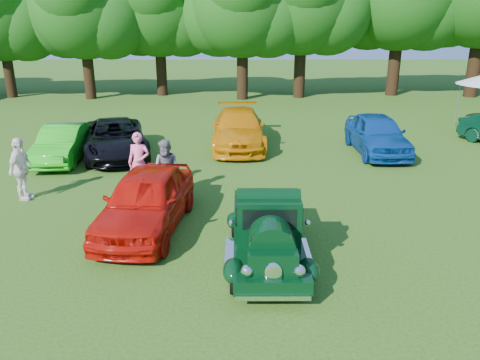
{
  "coord_description": "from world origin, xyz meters",
  "views": [
    {
      "loc": [
        0.19,
        -10.34,
        5.32
      ],
      "look_at": [
        0.23,
        2.06,
        1.1
      ],
      "focal_mm": 35.0,
      "sensor_mm": 36.0,
      "label": 1
    }
  ],
  "objects_px": {
    "red_convertible": "(146,200)",
    "back_car_orange": "(238,129)",
    "hero_pickup": "(267,231)",
    "back_car_blue": "(377,134)",
    "spectator_white": "(21,169)",
    "spectator_grey": "(167,169)",
    "back_car_black": "(115,138)",
    "spectator_pink": "(139,162)",
    "back_car_lime": "(63,144)"
  },
  "relations": [
    {
      "from": "red_convertible",
      "to": "back_car_blue",
      "type": "distance_m",
      "value": 11.27
    },
    {
      "from": "back_car_orange",
      "to": "back_car_blue",
      "type": "distance_m",
      "value": 5.95
    },
    {
      "from": "spectator_pink",
      "to": "back_car_lime",
      "type": "bearing_deg",
      "value": 141.29
    },
    {
      "from": "hero_pickup",
      "to": "back_car_blue",
      "type": "xyz_separation_m",
      "value": [
        5.17,
        9.39,
        0.1
      ]
    },
    {
      "from": "spectator_pink",
      "to": "spectator_grey",
      "type": "xyz_separation_m",
      "value": [
        0.99,
        -0.59,
        -0.05
      ]
    },
    {
      "from": "spectator_pink",
      "to": "spectator_grey",
      "type": "relative_size",
      "value": 1.05
    },
    {
      "from": "spectator_white",
      "to": "spectator_grey",
      "type": "bearing_deg",
      "value": -83.12
    },
    {
      "from": "hero_pickup",
      "to": "back_car_black",
      "type": "relative_size",
      "value": 0.8
    },
    {
      "from": "back_car_lime",
      "to": "back_car_black",
      "type": "bearing_deg",
      "value": 16.82
    },
    {
      "from": "back_car_black",
      "to": "spectator_pink",
      "type": "height_order",
      "value": "spectator_pink"
    },
    {
      "from": "back_car_black",
      "to": "spectator_white",
      "type": "xyz_separation_m",
      "value": [
        -1.64,
        -5.03,
        0.25
      ]
    },
    {
      "from": "back_car_blue",
      "to": "spectator_white",
      "type": "distance_m",
      "value": 13.7
    },
    {
      "from": "back_car_lime",
      "to": "spectator_grey",
      "type": "distance_m",
      "value": 6.3
    },
    {
      "from": "red_convertible",
      "to": "back_car_lime",
      "type": "height_order",
      "value": "red_convertible"
    },
    {
      "from": "back_car_black",
      "to": "spectator_grey",
      "type": "relative_size",
      "value": 2.85
    },
    {
      "from": "back_car_black",
      "to": "spectator_pink",
      "type": "xyz_separation_m",
      "value": [
        1.86,
        -4.28,
        0.24
      ]
    },
    {
      "from": "back_car_lime",
      "to": "back_car_orange",
      "type": "height_order",
      "value": "back_car_orange"
    },
    {
      "from": "back_car_orange",
      "to": "spectator_grey",
      "type": "height_order",
      "value": "spectator_grey"
    },
    {
      "from": "back_car_orange",
      "to": "hero_pickup",
      "type": "bearing_deg",
      "value": -87.49
    },
    {
      "from": "red_convertible",
      "to": "back_car_orange",
      "type": "distance_m",
      "value": 9.05
    },
    {
      "from": "hero_pickup",
      "to": "back_car_blue",
      "type": "relative_size",
      "value": 0.88
    },
    {
      "from": "hero_pickup",
      "to": "back_car_orange",
      "type": "height_order",
      "value": "hero_pickup"
    },
    {
      "from": "back_car_orange",
      "to": "spectator_pink",
      "type": "distance_m",
      "value": 6.63
    },
    {
      "from": "back_car_black",
      "to": "spectator_grey",
      "type": "bearing_deg",
      "value": -76.31
    },
    {
      "from": "hero_pickup",
      "to": "back_car_lime",
      "type": "bearing_deg",
      "value": 132.98
    },
    {
      "from": "back_car_blue",
      "to": "spectator_white",
      "type": "xyz_separation_m",
      "value": [
        -12.57,
        -5.45,
        0.17
      ]
    },
    {
      "from": "red_convertible",
      "to": "back_car_blue",
      "type": "relative_size",
      "value": 0.98
    },
    {
      "from": "back_car_lime",
      "to": "spectator_grey",
      "type": "height_order",
      "value": "spectator_grey"
    },
    {
      "from": "spectator_pink",
      "to": "spectator_white",
      "type": "distance_m",
      "value": 3.59
    },
    {
      "from": "hero_pickup",
      "to": "spectator_grey",
      "type": "xyz_separation_m",
      "value": [
        -2.91,
        4.1,
        0.21
      ]
    },
    {
      "from": "back_car_lime",
      "to": "spectator_grey",
      "type": "bearing_deg",
      "value": -45.36
    },
    {
      "from": "red_convertible",
      "to": "back_car_black",
      "type": "relative_size",
      "value": 0.89
    },
    {
      "from": "back_car_black",
      "to": "back_car_lime",
      "type": "bearing_deg",
      "value": -175.39
    },
    {
      "from": "spectator_white",
      "to": "spectator_pink",
      "type": "bearing_deg",
      "value": -73.14
    },
    {
      "from": "spectator_grey",
      "to": "spectator_white",
      "type": "distance_m",
      "value": 4.5
    },
    {
      "from": "back_car_lime",
      "to": "spectator_grey",
      "type": "xyz_separation_m",
      "value": [
        4.76,
        -4.12,
        0.23
      ]
    },
    {
      "from": "red_convertible",
      "to": "back_car_blue",
      "type": "height_order",
      "value": "back_car_blue"
    },
    {
      "from": "back_car_orange",
      "to": "back_car_blue",
      "type": "relative_size",
      "value": 1.15
    },
    {
      "from": "red_convertible",
      "to": "back_car_lime",
      "type": "bearing_deg",
      "value": 131.29
    },
    {
      "from": "hero_pickup",
      "to": "back_car_blue",
      "type": "height_order",
      "value": "hero_pickup"
    },
    {
      "from": "back_car_lime",
      "to": "spectator_white",
      "type": "bearing_deg",
      "value": -90.93
    },
    {
      "from": "red_convertible",
      "to": "back_car_blue",
      "type": "xyz_separation_m",
      "value": [
        8.3,
        7.62,
        0.01
      ]
    },
    {
      "from": "spectator_pink",
      "to": "red_convertible",
      "type": "bearing_deg",
      "value": -70.82
    },
    {
      "from": "hero_pickup",
      "to": "red_convertible",
      "type": "relative_size",
      "value": 0.9
    },
    {
      "from": "spectator_pink",
      "to": "back_car_blue",
      "type": "bearing_deg",
      "value": 31.82
    },
    {
      "from": "back_car_blue",
      "to": "spectator_grey",
      "type": "relative_size",
      "value": 2.59
    },
    {
      "from": "back_car_black",
      "to": "spectator_grey",
      "type": "height_order",
      "value": "spectator_grey"
    },
    {
      "from": "back_car_lime",
      "to": "spectator_pink",
      "type": "xyz_separation_m",
      "value": [
        3.77,
        -3.54,
        0.28
      ]
    },
    {
      "from": "back_car_lime",
      "to": "spectator_white",
      "type": "height_order",
      "value": "spectator_white"
    },
    {
      "from": "back_car_orange",
      "to": "spectator_white",
      "type": "distance_m",
      "value": 9.38
    }
  ]
}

